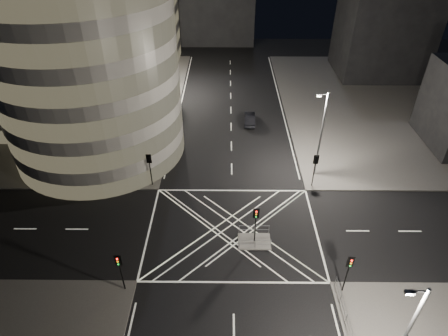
{
  "coord_description": "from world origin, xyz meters",
  "views": [
    {
      "loc": [
        -0.6,
        -25.54,
        25.91
      ],
      "look_at": [
        -0.87,
        6.04,
        3.0
      ],
      "focal_mm": 30.0,
      "sensor_mm": 36.0,
      "label": 1
    }
  ],
  "objects_px": {
    "traffic_signal_nl": "(120,266)",
    "street_lamp_right_far": "(321,133)",
    "street_lamp_left_far": "(169,62)",
    "central_island": "(254,241)",
    "traffic_signal_fl": "(150,164)",
    "sedan": "(250,119)",
    "traffic_signal_fr": "(315,165)",
    "traffic_signal_nr": "(349,268)",
    "street_lamp_left_near": "(149,119)",
    "traffic_signal_island": "(256,219)"
  },
  "relations": [
    {
      "from": "traffic_signal_fl",
      "to": "traffic_signal_fr",
      "type": "distance_m",
      "value": 17.6
    },
    {
      "from": "traffic_signal_fl",
      "to": "street_lamp_right_far",
      "type": "bearing_deg",
      "value": 6.88
    },
    {
      "from": "traffic_signal_fl",
      "to": "traffic_signal_fr",
      "type": "height_order",
      "value": "same"
    },
    {
      "from": "central_island",
      "to": "traffic_signal_fl",
      "type": "height_order",
      "value": "traffic_signal_fl"
    },
    {
      "from": "traffic_signal_nr",
      "to": "traffic_signal_island",
      "type": "xyz_separation_m",
      "value": [
        -6.8,
        5.3,
        0.0
      ]
    },
    {
      "from": "street_lamp_left_far",
      "to": "street_lamp_left_near",
      "type": "bearing_deg",
      "value": -90.0
    },
    {
      "from": "traffic_signal_fl",
      "to": "street_lamp_right_far",
      "type": "relative_size",
      "value": 0.4
    },
    {
      "from": "traffic_signal_island",
      "to": "sedan",
      "type": "xyz_separation_m",
      "value": [
        0.61,
        22.5,
        -2.21
      ]
    },
    {
      "from": "traffic_signal_nl",
      "to": "street_lamp_right_far",
      "type": "xyz_separation_m",
      "value": [
        18.24,
        15.8,
        2.63
      ]
    },
    {
      "from": "traffic_signal_nr",
      "to": "street_lamp_left_far",
      "type": "height_order",
      "value": "street_lamp_left_far"
    },
    {
      "from": "traffic_signal_fr",
      "to": "street_lamp_left_far",
      "type": "xyz_separation_m",
      "value": [
        -18.24,
        23.2,
        2.63
      ]
    },
    {
      "from": "traffic_signal_nr",
      "to": "central_island",
      "type": "bearing_deg",
      "value": 142.07
    },
    {
      "from": "central_island",
      "to": "street_lamp_left_near",
      "type": "distance_m",
      "value": 18.52
    },
    {
      "from": "central_island",
      "to": "traffic_signal_nl",
      "type": "bearing_deg",
      "value": -153.86
    },
    {
      "from": "traffic_signal_fl",
      "to": "traffic_signal_nr",
      "type": "height_order",
      "value": "same"
    },
    {
      "from": "traffic_signal_island",
      "to": "traffic_signal_nl",
      "type": "bearing_deg",
      "value": -153.86
    },
    {
      "from": "street_lamp_left_far",
      "to": "traffic_signal_nl",
      "type": "bearing_deg",
      "value": -89.01
    },
    {
      "from": "street_lamp_left_far",
      "to": "traffic_signal_island",
      "type": "bearing_deg",
      "value": -70.05
    },
    {
      "from": "traffic_signal_nl",
      "to": "street_lamp_left_far",
      "type": "bearing_deg",
      "value": 90.99
    },
    {
      "from": "traffic_signal_fl",
      "to": "sedan",
      "type": "xyz_separation_m",
      "value": [
        11.41,
        14.2,
        -2.21
      ]
    },
    {
      "from": "central_island",
      "to": "street_lamp_right_far",
      "type": "relative_size",
      "value": 0.3
    },
    {
      "from": "traffic_signal_nl",
      "to": "street_lamp_right_far",
      "type": "distance_m",
      "value": 24.27
    },
    {
      "from": "traffic_signal_fl",
      "to": "traffic_signal_nl",
      "type": "xyz_separation_m",
      "value": [
        0.0,
        -13.6,
        0.0
      ]
    },
    {
      "from": "traffic_signal_fr",
      "to": "street_lamp_right_far",
      "type": "xyz_separation_m",
      "value": [
        0.64,
        2.2,
        2.63
      ]
    },
    {
      "from": "central_island",
      "to": "traffic_signal_nr",
      "type": "xyz_separation_m",
      "value": [
        6.8,
        -5.3,
        2.84
      ]
    },
    {
      "from": "street_lamp_left_far",
      "to": "central_island",
      "type": "bearing_deg",
      "value": -70.05
    },
    {
      "from": "traffic_signal_nl",
      "to": "sedan",
      "type": "bearing_deg",
      "value": 67.68
    },
    {
      "from": "traffic_signal_fr",
      "to": "traffic_signal_island",
      "type": "xyz_separation_m",
      "value": [
        -6.8,
        -8.3,
        0.0
      ]
    },
    {
      "from": "traffic_signal_island",
      "to": "street_lamp_right_far",
      "type": "xyz_separation_m",
      "value": [
        7.44,
        10.5,
        2.63
      ]
    },
    {
      "from": "street_lamp_left_near",
      "to": "sedan",
      "type": "relative_size",
      "value": 2.35
    },
    {
      "from": "central_island",
      "to": "traffic_signal_fl",
      "type": "relative_size",
      "value": 0.75
    },
    {
      "from": "traffic_signal_nl",
      "to": "traffic_signal_island",
      "type": "height_order",
      "value": "same"
    },
    {
      "from": "central_island",
      "to": "traffic_signal_fl",
      "type": "distance_m",
      "value": 13.91
    },
    {
      "from": "street_lamp_left_far",
      "to": "traffic_signal_fr",
      "type": "bearing_deg",
      "value": -51.83
    },
    {
      "from": "central_island",
      "to": "street_lamp_right_far",
      "type": "distance_m",
      "value": 13.98
    },
    {
      "from": "street_lamp_left_near",
      "to": "street_lamp_right_far",
      "type": "xyz_separation_m",
      "value": [
        18.87,
        -3.0,
        0.0
      ]
    },
    {
      "from": "traffic_signal_nl",
      "to": "street_lamp_left_near",
      "type": "distance_m",
      "value": 18.99
    },
    {
      "from": "central_island",
      "to": "street_lamp_left_far",
      "type": "relative_size",
      "value": 0.3
    },
    {
      "from": "traffic_signal_nr",
      "to": "sedan",
      "type": "relative_size",
      "value": 0.94
    },
    {
      "from": "traffic_signal_island",
      "to": "sedan",
      "type": "distance_m",
      "value": 22.61
    },
    {
      "from": "street_lamp_left_near",
      "to": "street_lamp_left_far",
      "type": "distance_m",
      "value": 18.0
    },
    {
      "from": "traffic_signal_nl",
      "to": "traffic_signal_island",
      "type": "bearing_deg",
      "value": 26.14
    },
    {
      "from": "traffic_signal_nr",
      "to": "sedan",
      "type": "bearing_deg",
      "value": 102.55
    },
    {
      "from": "central_island",
      "to": "sedan",
      "type": "relative_size",
      "value": 0.71
    },
    {
      "from": "traffic_signal_fl",
      "to": "traffic_signal_island",
      "type": "xyz_separation_m",
      "value": [
        10.8,
        -8.3,
        0.0
      ]
    },
    {
      "from": "street_lamp_right_far",
      "to": "sedan",
      "type": "xyz_separation_m",
      "value": [
        -6.82,
        12.0,
        -4.84
      ]
    },
    {
      "from": "traffic_signal_nr",
      "to": "street_lamp_left_near",
      "type": "height_order",
      "value": "street_lamp_left_near"
    },
    {
      "from": "central_island",
      "to": "traffic_signal_nl",
      "type": "xyz_separation_m",
      "value": [
        -10.8,
        -5.3,
        2.84
      ]
    },
    {
      "from": "traffic_signal_fr",
      "to": "traffic_signal_island",
      "type": "relative_size",
      "value": 1.0
    },
    {
      "from": "traffic_signal_island",
      "to": "traffic_signal_nr",
      "type": "bearing_deg",
      "value": -37.93
    }
  ]
}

